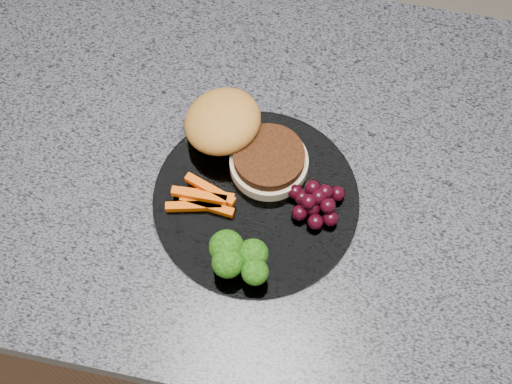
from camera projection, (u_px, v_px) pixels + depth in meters
island_cabinet at (246, 277)px, 1.35m from camera, size 1.20×0.60×0.86m
countertop at (242, 165)px, 0.94m from camera, size 1.20×0.60×0.04m
plate at (256, 200)px, 0.90m from camera, size 0.26×0.26×0.01m
burger at (239, 137)px, 0.91m from camera, size 0.18×0.15×0.05m
carrot_sticks at (203, 198)px, 0.89m from camera, size 0.09×0.05×0.02m
broccoli at (238, 257)px, 0.83m from camera, size 0.08×0.06×0.05m
grape_bunch at (317, 202)px, 0.88m from camera, size 0.07×0.06×0.03m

